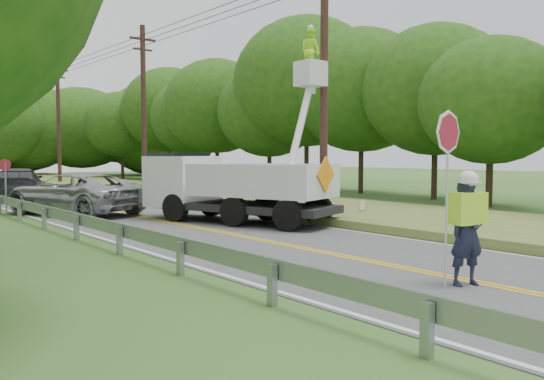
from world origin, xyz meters
TOP-DOWN VIEW (x-y plane):
  - ground at (0.00, 0.00)m, footprint 140.00×140.00m
  - road at (0.00, 14.00)m, footprint 7.20×96.00m
  - guardrail at (-4.02, 14.91)m, footprint 0.18×48.00m
  - utility_poles at (5.00, 17.02)m, footprint 1.60×43.30m
  - tall_grass_verge at (7.10, 14.00)m, footprint 7.00×96.00m
  - treeline_right at (15.74, 24.27)m, footprint 11.26×54.79m
  - flagger at (-0.39, -0.29)m, footprint 1.24×0.70m
  - bucket_truck at (1.79, 11.12)m, footprint 5.13×7.69m
  - suv_silver at (-1.77, 16.74)m, footprint 4.82×6.78m
  - suv_darkgrey at (-1.32, 26.69)m, footprint 4.24×6.34m
  - stop_sign_permanent at (-4.03, 18.17)m, footprint 0.49×0.10m
  - yard_sign at (6.35, 8.21)m, footprint 0.46×0.20m

SIDE VIEW (x-z plane):
  - ground at x=0.00m, z-range 0.00..0.00m
  - road at x=0.00m, z-range 0.00..0.02m
  - tall_grass_verge at x=7.10m, z-range 0.00..0.30m
  - yard_sign at x=6.35m, z-range 0.15..0.85m
  - guardrail at x=-4.02m, z-range 0.17..0.94m
  - suv_darkgrey at x=-1.32m, z-range 0.02..1.73m
  - suv_silver at x=-1.77m, z-range 0.02..1.74m
  - flagger at x=-0.39m, z-range -0.46..2.84m
  - stop_sign_permanent at x=-4.03m, z-range 0.36..2.67m
  - bucket_truck at x=1.79m, z-range -1.95..5.14m
  - utility_poles at x=5.00m, z-range 0.27..10.27m
  - treeline_right at x=15.74m, z-range 0.38..12.26m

